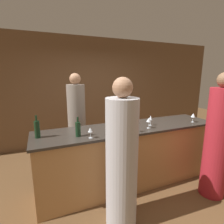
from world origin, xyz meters
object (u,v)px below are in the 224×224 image
at_px(bartender, 77,127).
at_px(guest_1, 122,161).
at_px(wine_bottle_0, 78,129).
at_px(wine_bottle_1, 37,129).
at_px(guest_0, 217,141).

height_order(bartender, guest_1, bartender).
distance_m(bartender, wine_bottle_0, 0.91).
distance_m(bartender, guest_1, 1.48).
height_order(guest_1, wine_bottle_0, guest_1).
bearing_deg(wine_bottle_1, bartender, 46.56).
relative_size(bartender, wine_bottle_0, 6.83).
bearing_deg(wine_bottle_1, guest_0, -18.20).
xyz_separation_m(guest_0, guest_1, (-1.54, 0.06, -0.03)).
relative_size(guest_1, wine_bottle_0, 6.64).
xyz_separation_m(bartender, guest_0, (1.77, -1.51, -0.00)).
xyz_separation_m(guest_0, wine_bottle_1, (-2.44, 0.80, 0.26)).
relative_size(bartender, guest_0, 1.00).
bearing_deg(bartender, wine_bottle_1, 46.56).
xyz_separation_m(bartender, guest_1, (0.22, -1.46, -0.04)).
xyz_separation_m(guest_1, wine_bottle_0, (-0.38, 0.59, 0.27)).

